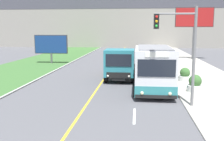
{
  "coord_description": "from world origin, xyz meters",
  "views": [
    {
      "loc": [
        2.86,
        -4.76,
        4.28
      ],
      "look_at": [
        1.1,
        13.23,
        1.4
      ],
      "focal_mm": 42.0,
      "sensor_mm": 36.0,
      "label": 1
    }
  ],
  "objects_px": {
    "dump_truck": "(120,65)",
    "billboard_small": "(51,45)",
    "planter_round_near": "(195,84)",
    "planter_round_second": "(185,75)",
    "traffic_light_mast": "(182,44)",
    "billboard_large": "(194,19)",
    "city_bus": "(153,69)"
  },
  "relations": [
    {
      "from": "city_bus",
      "to": "traffic_light_mast",
      "type": "xyz_separation_m",
      "value": [
        1.26,
        -3.44,
        1.94
      ]
    },
    {
      "from": "billboard_large",
      "to": "billboard_small",
      "type": "distance_m",
      "value": 19.65
    },
    {
      "from": "city_bus",
      "to": "billboard_small",
      "type": "xyz_separation_m",
      "value": [
        -11.81,
        13.84,
        0.77
      ]
    },
    {
      "from": "city_bus",
      "to": "traffic_light_mast",
      "type": "bearing_deg",
      "value": -69.88
    },
    {
      "from": "dump_truck",
      "to": "planter_round_near",
      "type": "xyz_separation_m",
      "value": [
        5.33,
        -3.96,
        -0.74
      ]
    },
    {
      "from": "billboard_small",
      "to": "planter_round_second",
      "type": "height_order",
      "value": "billboard_small"
    },
    {
      "from": "dump_truck",
      "to": "traffic_light_mast",
      "type": "xyz_separation_m",
      "value": [
        3.79,
        -7.34,
        2.18
      ]
    },
    {
      "from": "planter_round_near",
      "to": "planter_round_second",
      "type": "bearing_deg",
      "value": 90.52
    },
    {
      "from": "city_bus",
      "to": "planter_round_second",
      "type": "bearing_deg",
      "value": 52.6
    },
    {
      "from": "planter_round_near",
      "to": "traffic_light_mast",
      "type": "bearing_deg",
      "value": -114.56
    },
    {
      "from": "billboard_large",
      "to": "planter_round_near",
      "type": "xyz_separation_m",
      "value": [
        -3.83,
        -19.87,
        -5.0
      ]
    },
    {
      "from": "city_bus",
      "to": "billboard_large",
      "type": "xyz_separation_m",
      "value": [
        6.63,
        19.8,
        4.02
      ]
    },
    {
      "from": "billboard_small",
      "to": "planter_round_near",
      "type": "distance_m",
      "value": 20.25
    },
    {
      "from": "city_bus",
      "to": "billboard_large",
      "type": "distance_m",
      "value": 21.27
    },
    {
      "from": "traffic_light_mast",
      "to": "billboard_large",
      "type": "distance_m",
      "value": 23.95
    },
    {
      "from": "billboard_small",
      "to": "planter_round_second",
      "type": "bearing_deg",
      "value": -35.05
    },
    {
      "from": "planter_round_near",
      "to": "billboard_large",
      "type": "bearing_deg",
      "value": 79.1
    },
    {
      "from": "city_bus",
      "to": "traffic_light_mast",
      "type": "relative_size",
      "value": 1.07
    },
    {
      "from": "billboard_large",
      "to": "dump_truck",
      "type": "bearing_deg",
      "value": -119.93
    },
    {
      "from": "dump_truck",
      "to": "billboard_small",
      "type": "xyz_separation_m",
      "value": [
        -9.28,
        9.95,
        1.01
      ]
    },
    {
      "from": "city_bus",
      "to": "billboard_large",
      "type": "bearing_deg",
      "value": 71.5
    },
    {
      "from": "dump_truck",
      "to": "billboard_large",
      "type": "distance_m",
      "value": 18.84
    },
    {
      "from": "city_bus",
      "to": "planter_round_near",
      "type": "relative_size",
      "value": 5.03
    },
    {
      "from": "traffic_light_mast",
      "to": "billboard_small",
      "type": "bearing_deg",
      "value": 127.09
    },
    {
      "from": "dump_truck",
      "to": "billboard_small",
      "type": "height_order",
      "value": "billboard_small"
    },
    {
      "from": "dump_truck",
      "to": "billboard_large",
      "type": "height_order",
      "value": "billboard_large"
    },
    {
      "from": "traffic_light_mast",
      "to": "planter_round_second",
      "type": "height_order",
      "value": "traffic_light_mast"
    },
    {
      "from": "city_bus",
      "to": "billboard_small",
      "type": "relative_size",
      "value": 1.41
    },
    {
      "from": "dump_truck",
      "to": "planter_round_near",
      "type": "bearing_deg",
      "value": -36.62
    },
    {
      "from": "city_bus",
      "to": "planter_round_near",
      "type": "xyz_separation_m",
      "value": [
        2.8,
        -0.07,
        -0.98
      ]
    },
    {
      "from": "city_bus",
      "to": "dump_truck",
      "type": "height_order",
      "value": "city_bus"
    },
    {
      "from": "traffic_light_mast",
      "to": "billboard_large",
      "type": "relative_size",
      "value": 0.76
    }
  ]
}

